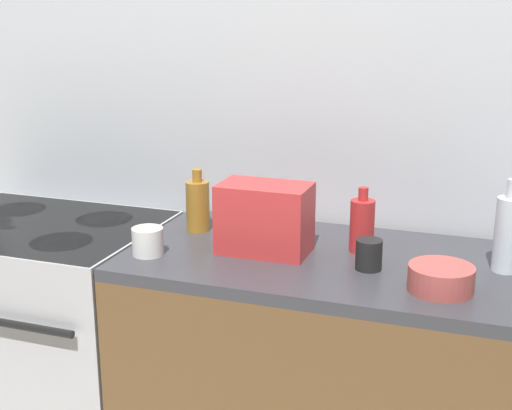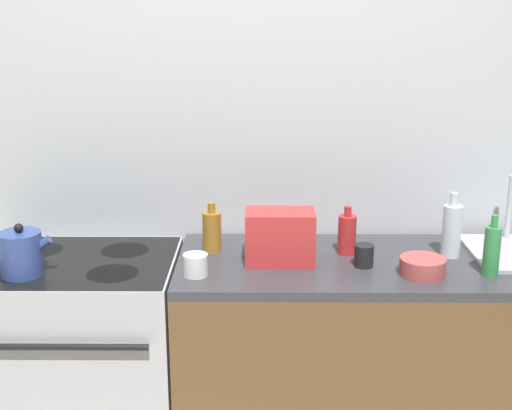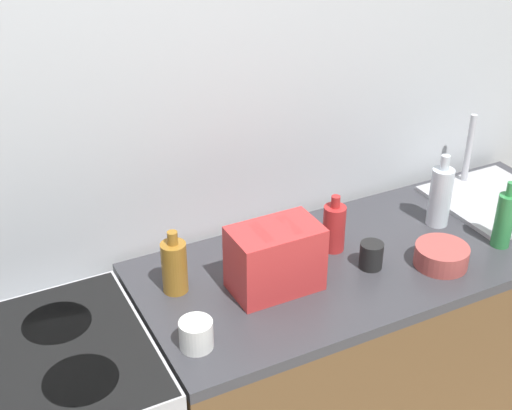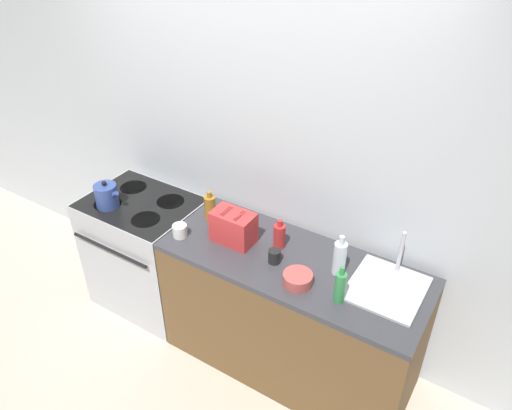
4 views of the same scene
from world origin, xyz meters
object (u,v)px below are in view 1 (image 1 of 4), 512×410
(bottle_clear, at_px, (508,233))
(cup_white, at_px, (148,241))
(bottle_red, at_px, (362,225))
(stove, at_px, (49,344))
(toaster, at_px, (265,218))
(bowl, at_px, (441,278))
(cup_black, at_px, (369,255))
(bottle_amber, at_px, (198,205))

(bottle_clear, xyz_separation_m, cup_white, (-0.98, -0.21, -0.07))
(bottle_red, distance_m, bottle_clear, 0.41)
(stove, xyz_separation_m, bottle_clear, (1.47, 0.07, 0.55))
(toaster, height_order, cup_white, toaster)
(bottle_clear, bearing_deg, bowl, -126.90)
(bottle_clear, bearing_deg, cup_white, -167.81)
(bottle_red, xyz_separation_m, cup_black, (0.05, -0.14, -0.04))
(cup_black, bearing_deg, stove, 177.72)
(stove, height_order, cup_black, cup_black)
(bottle_amber, xyz_separation_m, bowl, (0.79, -0.25, -0.05))
(bottle_red, height_order, bottle_amber, bottle_amber)
(toaster, bearing_deg, bowl, -14.16)
(cup_white, distance_m, bowl, 0.83)
(cup_black, distance_m, bowl, 0.22)
(bottle_amber, xyz_separation_m, cup_black, (0.59, -0.16, -0.04))
(stove, bearing_deg, cup_white, -16.42)
(stove, distance_m, bottle_clear, 1.57)
(toaster, distance_m, bottle_amber, 0.30)
(bowl, bearing_deg, cup_white, -179.42)
(toaster, height_order, bottle_red, toaster)
(bottle_red, height_order, cup_white, bottle_red)
(cup_black, bearing_deg, bowl, -23.98)
(bottle_clear, xyz_separation_m, cup_black, (-0.36, -0.11, -0.07))
(bottle_amber, height_order, cup_black, bottle_amber)
(cup_white, height_order, bowl, cup_white)
(bottle_amber, height_order, cup_white, bottle_amber)
(bottle_amber, bearing_deg, stove, -167.32)
(bottle_red, relative_size, cup_white, 2.13)
(cup_black, height_order, bowl, cup_black)
(stove, height_order, bottle_amber, bottle_amber)
(toaster, xyz_separation_m, bottle_red, (0.27, 0.10, -0.02))
(bottle_red, distance_m, cup_white, 0.63)
(bottle_clear, relative_size, bowl, 1.54)
(cup_white, bearing_deg, stove, 163.58)
(stove, distance_m, bottle_amber, 0.75)
(toaster, bearing_deg, cup_black, -7.37)
(bowl, bearing_deg, toaster, 165.84)
(cup_white, bearing_deg, bottle_amber, 80.59)
(cup_black, xyz_separation_m, cup_white, (-0.63, -0.10, -0.00))
(stove, bearing_deg, bowl, -5.83)
(cup_black, relative_size, cup_white, 0.93)
(bottle_clear, height_order, bowl, bottle_clear)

